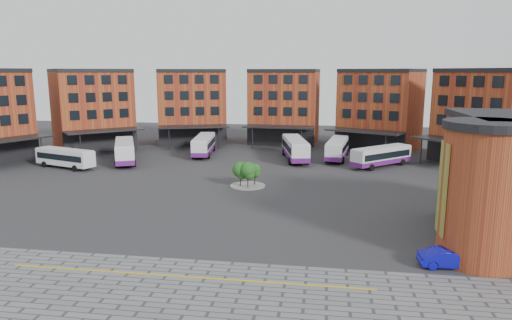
# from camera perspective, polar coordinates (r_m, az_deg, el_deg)

# --- Properties ---
(ground) EXTENTS (160.00, 160.00, 0.00)m
(ground) POSITION_cam_1_polar(r_m,az_deg,el_deg) (46.18, -6.03, -6.81)
(ground) COLOR #28282B
(ground) RESTS_ON ground
(yellow_line) EXTENTS (26.00, 0.15, 0.02)m
(yellow_line) POSITION_cam_1_polar(r_m,az_deg,el_deg) (33.11, -8.84, -14.21)
(yellow_line) COLOR gold
(yellow_line) RESTS_ON paving_zone
(main_building) EXTENTS (94.14, 42.48, 14.60)m
(main_building) POSITION_cam_1_polar(r_m,az_deg,el_deg) (82.64, -2.67, 6.21)
(main_building) COLOR #954520
(main_building) RESTS_ON ground
(tree_island) EXTENTS (4.40, 4.40, 3.28)m
(tree_island) POSITION_cam_1_polar(r_m,az_deg,el_deg) (56.13, -1.19, -1.52)
(tree_island) COLOR gray
(tree_island) RESTS_ON ground
(bus_a) EXTENTS (10.30, 5.44, 2.86)m
(bus_a) POSITION_cam_1_polar(r_m,az_deg,el_deg) (73.21, -22.77, 0.38)
(bus_a) COLOR silver
(bus_a) RESTS_ON ground
(bus_b) EXTENTS (7.53, 12.13, 3.40)m
(bus_b) POSITION_cam_1_polar(r_m,az_deg,el_deg) (74.62, -16.09, 1.11)
(bus_b) COLOR silver
(bus_b) RESTS_ON ground
(bus_c) EXTENTS (4.06, 11.77, 3.25)m
(bus_c) POSITION_cam_1_polar(r_m,az_deg,el_deg) (78.88, -6.54, 1.92)
(bus_c) COLOR silver
(bus_c) RESTS_ON ground
(bus_d) EXTENTS (5.36, 12.71, 3.49)m
(bus_d) POSITION_cam_1_polar(r_m,az_deg,el_deg) (74.04, 4.92, 1.47)
(bus_d) COLOR silver
(bus_d) RESTS_ON ground
(bus_e) EXTENTS (4.18, 11.75, 3.24)m
(bus_e) POSITION_cam_1_polar(r_m,az_deg,el_deg) (75.76, 10.13, 1.45)
(bus_e) COLOR silver
(bus_e) RESTS_ON ground
(bus_f) EXTENTS (9.62, 9.17, 3.04)m
(bus_f) POSITION_cam_1_polar(r_m,az_deg,el_deg) (70.95, 15.41, 0.50)
(bus_f) COLOR silver
(bus_f) RESTS_ON ground
(blue_car) EXTENTS (4.31, 1.73, 1.39)m
(blue_car) POSITION_cam_1_polar(r_m,az_deg,el_deg) (36.72, 22.93, -11.26)
(blue_car) COLOR #0C0CA2
(blue_car) RESTS_ON ground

